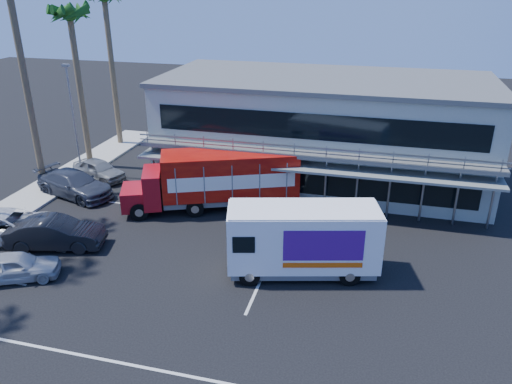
% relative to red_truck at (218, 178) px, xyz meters
% --- Properties ---
extents(ground, '(120.00, 120.00, 0.00)m').
position_rel_red_truck_xyz_m(ground, '(2.58, -8.21, -2.01)').
color(ground, black).
rests_on(ground, ground).
extents(building, '(22.40, 12.00, 7.30)m').
position_rel_red_truck_xyz_m(building, '(5.58, 6.72, 1.65)').
color(building, '#9BA395').
rests_on(building, ground).
extents(curb_strip, '(3.00, 32.00, 0.16)m').
position_rel_red_truck_xyz_m(curb_strip, '(-12.42, -2.21, -1.93)').
color(curb_strip, '#A5A399').
rests_on(curb_strip, ground).
extents(palm_e, '(2.80, 2.80, 12.25)m').
position_rel_red_truck_xyz_m(palm_e, '(-12.12, 4.79, 8.57)').
color(palm_e, brown).
rests_on(palm_e, ground).
extents(palm_f, '(2.80, 2.80, 13.25)m').
position_rel_red_truck_xyz_m(palm_f, '(-12.52, 10.29, 9.46)').
color(palm_f, brown).
rests_on(palm_f, ground).
extents(light_pole_far, '(0.50, 0.25, 8.09)m').
position_rel_red_truck_xyz_m(light_pole_far, '(-11.62, 2.79, 2.50)').
color(light_pole_far, gray).
rests_on(light_pole_far, ground).
extents(red_truck, '(10.96, 6.44, 3.65)m').
position_rel_red_truck_xyz_m(red_truck, '(0.00, 0.00, 0.00)').
color(red_truck, '#9D0C16').
rests_on(red_truck, ground).
extents(white_van, '(7.62, 4.23, 3.53)m').
position_rel_red_truck_xyz_m(white_van, '(6.37, -6.22, -0.13)').
color(white_van, white).
rests_on(white_van, ground).
extents(parked_car_a, '(4.38, 3.19, 1.39)m').
position_rel_red_truck_xyz_m(parked_car_a, '(-6.92, -10.21, -1.31)').
color(parked_car_a, '#A9ABB0').
rests_on(parked_car_a, ground).
extents(parked_car_b, '(5.40, 2.99, 1.69)m').
position_rel_red_truck_xyz_m(parked_car_b, '(-6.92, -7.01, -1.16)').
color(parked_car_b, black).
rests_on(parked_car_b, ground).
extents(parked_car_c, '(6.54, 4.16, 1.68)m').
position_rel_red_truck_xyz_m(parked_car_c, '(-9.92, -6.86, -1.17)').
color(parked_car_c, silver).
rests_on(parked_car_c, ground).
extents(parked_car_d, '(6.15, 3.88, 1.66)m').
position_rel_red_truck_xyz_m(parked_car_d, '(-9.92, -0.61, -1.18)').
color(parked_car_d, '#343945').
rests_on(parked_car_d, ground).
extents(parked_car_e, '(4.64, 3.09, 1.47)m').
position_rel_red_truck_xyz_m(parked_car_e, '(-9.92, 2.44, -1.27)').
color(parked_car_e, gray).
rests_on(parked_car_e, ground).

